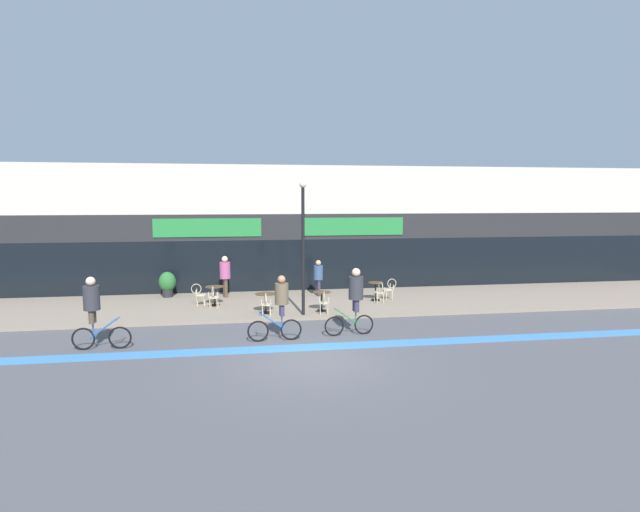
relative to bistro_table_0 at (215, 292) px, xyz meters
name	(u,v)px	position (x,y,z in m)	size (l,w,h in m)	color
ground_plane	(312,360)	(3.00, -7.15, -0.67)	(120.00, 120.00, 0.00)	#4C4C51
sidewalk_slab	(288,304)	(3.00, 0.10, -0.61)	(40.00, 5.50, 0.12)	gray
storefront_facade	(279,228)	(3.00, 4.82, 2.30)	(40.00, 4.06, 5.98)	beige
bike_lane_stripe	(307,347)	(3.00, -5.94, -0.67)	(36.00, 0.70, 0.01)	#3D7AB7
bistro_table_0	(215,292)	(0.00, 0.00, 0.00)	(0.74, 0.74, 0.77)	black
bistro_table_1	(266,299)	(1.99, -1.67, -0.02)	(0.79, 0.79, 0.74)	black
bistro_table_2	(322,297)	(4.14, -1.67, -0.03)	(0.68, 0.68, 0.74)	black
bistro_table_3	(376,288)	(6.74, 0.00, -0.01)	(0.65, 0.65, 0.77)	black
cafe_chair_0_near	(213,296)	(-0.01, -0.63, -0.04)	(0.44, 0.59, 0.90)	beige
cafe_chair_0_side	(199,293)	(-0.63, 0.00, -0.04)	(0.58, 0.40, 0.90)	beige
cafe_chair_1_near	(266,303)	(1.98, -2.29, -0.04)	(0.44, 0.60, 0.90)	beige
cafe_chair_2_near	(324,301)	(4.13, -2.29, -0.04)	(0.45, 0.60, 0.90)	beige
cafe_chair_3_near	(380,291)	(6.75, -0.62, -0.04)	(0.45, 0.60, 0.90)	beige
cafe_chair_3_side	(390,288)	(7.37, 0.01, -0.04)	(0.59, 0.44, 0.90)	beige
planter_pot	(167,283)	(-2.15, 2.08, 0.05)	(0.73, 0.73, 1.11)	#232326
lamp_post	(303,238)	(3.36, -2.22, 2.32)	(0.26, 0.26, 4.96)	black
cyclist_0	(94,307)	(-3.18, -5.18, 0.62)	(1.71, 0.49, 2.18)	black
cyclist_1	(355,295)	(4.73, -4.79, 0.66)	(1.66, 0.55, 2.20)	black
cyclist_2	(280,303)	(2.28, -5.08, 0.53)	(1.70, 0.48, 2.07)	black
pedestrian_near_end	(225,273)	(0.38, 1.66, 0.52)	(0.58, 0.58, 1.82)	#4C3D2D
pedestrian_far_end	(318,275)	(4.47, 1.33, 0.39)	(0.48, 0.48, 1.60)	#382D47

